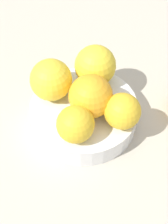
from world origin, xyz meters
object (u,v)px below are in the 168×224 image
Objects in this scene: fruit_bowl at (84,114)px; orange_in_bowl_4 at (75,124)px; orange_in_bowl_0 at (95,66)px; orange_in_bowl_2 at (122,111)px; orange_in_bowl_3 at (51,80)px; orange_in_bowl_1 at (92,95)px.

orange_in_bowl_4 is (2.64, -5.77, 5.42)cm from fruit_bowl.
orange_in_bowl_0 is 13.08cm from orange_in_bowl_4.
orange_in_bowl_0 is 1.23× the size of orange_in_bowl_2.
orange_in_bowl_3 is (-6.43, -1.16, 6.05)cm from fruit_bowl.
orange_in_bowl_0 is (-2.23, 6.36, 6.11)cm from fruit_bowl.
orange_in_bowl_0 is 1.22× the size of orange_in_bowl_4.
orange_in_bowl_4 is at bearing -26.90° from orange_in_bowl_3.
orange_in_bowl_3 is 10.19cm from orange_in_bowl_4.
orange_in_bowl_0 is at bearing 150.70° from orange_in_bowl_2.
orange_in_bowl_0 reaches higher than fruit_bowl.
orange_in_bowl_1 is 1.21× the size of orange_in_bowl_4.
orange_in_bowl_1 is 1.01× the size of orange_in_bowl_3.
orange_in_bowl_2 reaches higher than fruit_bowl.
orange_in_bowl_0 and orange_in_bowl_1 have the same top height.
fruit_bowl is at bearing -171.64° from orange_in_bowl_2.
fruit_bowl is 8.91cm from orange_in_bowl_3.
orange_in_bowl_2 and orange_in_bowl_4 have the same top height.
orange_in_bowl_0 is at bearing 121.87° from orange_in_bowl_1.
orange_in_bowl_2 is at bearing 9.26° from orange_in_bowl_3.
orange_in_bowl_0 is 1.01× the size of orange_in_bowl_3.
fruit_bowl is 8.34cm from orange_in_bowl_4.
orange_in_bowl_0 is at bearing 111.88° from orange_in_bowl_4.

